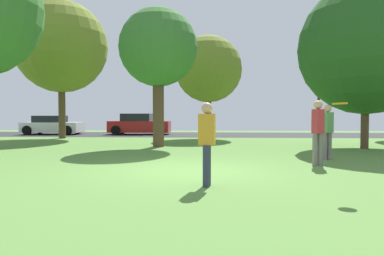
{
  "coord_description": "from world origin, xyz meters",
  "views": [
    {
      "loc": [
        0.7,
        -9.08,
        1.44
      ],
      "look_at": [
        0.0,
        3.2,
        0.96
      ],
      "focal_mm": 33.66,
      "sensor_mm": 36.0,
      "label": 1
    }
  ],
  "objects_px": {
    "parked_car_white": "(52,126)",
    "person_bystander": "(318,129)",
    "oak_tree_right": "(158,48)",
    "person_catcher": "(207,140)",
    "maple_tree_near": "(366,48)",
    "street_lamp_post": "(319,100)",
    "oak_tree_center": "(209,69)",
    "person_walking": "(327,129)",
    "birch_tree_lone": "(61,47)",
    "parked_car_red": "(139,125)",
    "frisbee_disc": "(340,103)"
  },
  "relations": [
    {
      "from": "parked_car_red",
      "to": "maple_tree_near",
      "type": "bearing_deg",
      "value": -40.76
    },
    {
      "from": "birch_tree_lone",
      "to": "person_bystander",
      "type": "height_order",
      "value": "birch_tree_lone"
    },
    {
      "from": "person_walking",
      "to": "oak_tree_center",
      "type": "bearing_deg",
      "value": 3.5
    },
    {
      "from": "oak_tree_right",
      "to": "person_bystander",
      "type": "xyz_separation_m",
      "value": [
        5.3,
        -5.53,
        -3.29
      ]
    },
    {
      "from": "maple_tree_near",
      "to": "birch_tree_lone",
      "type": "distance_m",
      "value": 16.28
    },
    {
      "from": "person_bystander",
      "to": "maple_tree_near",
      "type": "bearing_deg",
      "value": -47.12
    },
    {
      "from": "oak_tree_center",
      "to": "person_bystander",
      "type": "relative_size",
      "value": 3.36
    },
    {
      "from": "person_bystander",
      "to": "frisbee_disc",
      "type": "relative_size",
      "value": 4.87
    },
    {
      "from": "oak_tree_center",
      "to": "birch_tree_lone",
      "type": "distance_m",
      "value": 8.8
    },
    {
      "from": "maple_tree_near",
      "to": "person_walking",
      "type": "xyz_separation_m",
      "value": [
        -2.73,
        -3.85,
        -3.2
      ]
    },
    {
      "from": "parked_car_white",
      "to": "person_bystander",
      "type": "bearing_deg",
      "value": -45.94
    },
    {
      "from": "oak_tree_center",
      "to": "street_lamp_post",
      "type": "relative_size",
      "value": 1.35
    },
    {
      "from": "person_bystander",
      "to": "person_catcher",
      "type": "bearing_deg",
      "value": 121.59
    },
    {
      "from": "birch_tree_lone",
      "to": "parked_car_red",
      "type": "height_order",
      "value": "birch_tree_lone"
    },
    {
      "from": "maple_tree_near",
      "to": "parked_car_white",
      "type": "distance_m",
      "value": 20.48
    },
    {
      "from": "person_walking",
      "to": "frisbee_disc",
      "type": "bearing_deg",
      "value": 147.45
    },
    {
      "from": "person_catcher",
      "to": "oak_tree_center",
      "type": "bearing_deg",
      "value": 98.15
    },
    {
      "from": "birch_tree_lone",
      "to": "person_catcher",
      "type": "bearing_deg",
      "value": -57.38
    },
    {
      "from": "oak_tree_right",
      "to": "frisbee_disc",
      "type": "height_order",
      "value": "oak_tree_right"
    },
    {
      "from": "person_bystander",
      "to": "birch_tree_lone",
      "type": "bearing_deg",
      "value": 34.25
    },
    {
      "from": "maple_tree_near",
      "to": "street_lamp_post",
      "type": "distance_m",
      "value": 6.26
    },
    {
      "from": "birch_tree_lone",
      "to": "person_walking",
      "type": "distance_m",
      "value": 16.27
    },
    {
      "from": "person_catcher",
      "to": "parked_car_white",
      "type": "bearing_deg",
      "value": 129.91
    },
    {
      "from": "maple_tree_near",
      "to": "parked_car_red",
      "type": "distance_m",
      "value": 15.62
    },
    {
      "from": "oak_tree_center",
      "to": "frisbee_disc",
      "type": "bearing_deg",
      "value": -80.04
    },
    {
      "from": "maple_tree_near",
      "to": "person_catcher",
      "type": "bearing_deg",
      "value": -128.08
    },
    {
      "from": "birch_tree_lone",
      "to": "person_bystander",
      "type": "bearing_deg",
      "value": -42.07
    },
    {
      "from": "street_lamp_post",
      "to": "birch_tree_lone",
      "type": "bearing_deg",
      "value": -178.43
    },
    {
      "from": "parked_car_white",
      "to": "parked_car_red",
      "type": "height_order",
      "value": "parked_car_red"
    },
    {
      "from": "maple_tree_near",
      "to": "street_lamp_post",
      "type": "bearing_deg",
      "value": 91.71
    },
    {
      "from": "parked_car_red",
      "to": "oak_tree_right",
      "type": "bearing_deg",
      "value": -73.55
    },
    {
      "from": "oak_tree_center",
      "to": "frisbee_disc",
      "type": "height_order",
      "value": "oak_tree_center"
    },
    {
      "from": "oak_tree_right",
      "to": "birch_tree_lone",
      "type": "height_order",
      "value": "birch_tree_lone"
    },
    {
      "from": "oak_tree_right",
      "to": "person_bystander",
      "type": "height_order",
      "value": "oak_tree_right"
    },
    {
      "from": "maple_tree_near",
      "to": "oak_tree_center",
      "type": "bearing_deg",
      "value": 137.0
    },
    {
      "from": "person_walking",
      "to": "street_lamp_post",
      "type": "xyz_separation_m",
      "value": [
        2.55,
        9.8,
        1.29
      ]
    },
    {
      "from": "street_lamp_post",
      "to": "oak_tree_center",
      "type": "bearing_deg",
      "value": 178.48
    },
    {
      "from": "street_lamp_post",
      "to": "parked_car_red",
      "type": "bearing_deg",
      "value": 160.66
    },
    {
      "from": "person_catcher",
      "to": "street_lamp_post",
      "type": "bearing_deg",
      "value": 73.81
    },
    {
      "from": "oak_tree_right",
      "to": "person_catcher",
      "type": "bearing_deg",
      "value": -75.24
    },
    {
      "from": "birch_tree_lone",
      "to": "parked_car_red",
      "type": "xyz_separation_m",
      "value": [
        3.72,
        4.4,
        -4.72
      ]
    },
    {
      "from": "oak_tree_right",
      "to": "person_catcher",
      "type": "distance_m",
      "value": 9.51
    },
    {
      "from": "person_bystander",
      "to": "parked_car_white",
      "type": "relative_size",
      "value": 0.45
    },
    {
      "from": "parked_car_red",
      "to": "street_lamp_post",
      "type": "distance_m",
      "value": 12.14
    },
    {
      "from": "maple_tree_near",
      "to": "frisbee_disc",
      "type": "relative_size",
      "value": 18.55
    },
    {
      "from": "maple_tree_near",
      "to": "birch_tree_lone",
      "type": "xyz_separation_m",
      "value": [
        -15.25,
        5.54,
        1.24
      ]
    },
    {
      "from": "frisbee_disc",
      "to": "parked_car_red",
      "type": "bearing_deg",
      "value": 112.19
    },
    {
      "from": "parked_car_white",
      "to": "person_catcher",
      "type": "bearing_deg",
      "value": -57.74
    },
    {
      "from": "oak_tree_center",
      "to": "street_lamp_post",
      "type": "distance_m",
      "value": 6.66
    },
    {
      "from": "person_catcher",
      "to": "parked_car_red",
      "type": "bearing_deg",
      "value": 113.31
    }
  ]
}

